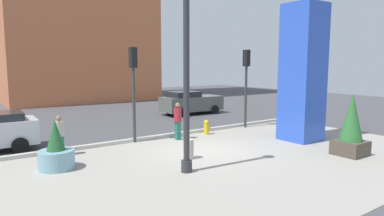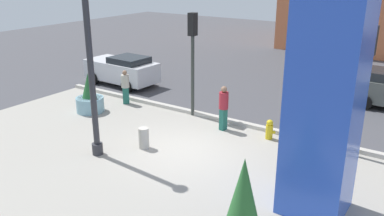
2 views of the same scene
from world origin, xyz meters
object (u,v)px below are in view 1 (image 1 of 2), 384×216
Objects in this scene: potted_plant_near_right at (351,128)px; traffic_light_far_side at (133,78)px; traffic_light_corner at (246,75)px; concrete_bollard at (189,149)px; pedestrian_crossing at (178,119)px; art_pillar_blue at (303,73)px; car_curb_east at (191,102)px; lamp_post at (186,77)px; potted_plant_by_pillar at (56,152)px; fire_hydrant at (206,127)px; pedestrian_by_curb at (59,134)px.

traffic_light_far_side is (-5.87, 6.91, 1.81)m from potted_plant_near_right.
traffic_light_corner is (6.70, -0.26, 0.01)m from traffic_light_far_side.
pedestrian_crossing is (1.45, 2.99, 0.61)m from concrete_bollard.
art_pillar_blue reaches higher than car_curb_east.
potted_plant_by_pillar is (-3.40, 2.83, -2.56)m from lamp_post.
traffic_light_far_side is at bearing 177.78° from traffic_light_corner.
pedestrian_crossing is (-1.84, -0.18, 0.61)m from fire_hydrant.
potted_plant_near_right is 3.24× the size of concrete_bollard.
traffic_light_corner is (2.98, 0.27, 2.55)m from fire_hydrant.
traffic_light_corner is at bearing -2.22° from traffic_light_far_side.
potted_plant_by_pillar is (-9.81, 4.79, -0.51)m from potted_plant_near_right.
pedestrian_crossing is at bearing 64.14° from concrete_bollard.
art_pillar_blue reaches higher than pedestrian_by_curb.
lamp_post is 3.76× the size of potted_plant_by_pillar.
potted_plant_near_right is 10.93m from potted_plant_by_pillar.
art_pillar_blue is 3.64× the size of potted_plant_by_pillar.
traffic_light_corner is 10.30m from pedestrian_by_curb.
traffic_light_far_side reaches higher than pedestrian_by_curb.
pedestrian_crossing is (-4.65, 3.38, -2.14)m from art_pillar_blue.
potted_plant_by_pillar is 6.00m from pedestrian_crossing.
car_curb_east is at bearing 38.63° from traffic_light_far_side.
lamp_post is 8.61× the size of fire_hydrant.
lamp_post is 4.99m from traffic_light_far_side.
car_curb_east is at bearing 61.19° from fire_hydrant.
potted_plant_by_pillar is at bearing 153.98° from potted_plant_near_right.
pedestrian_crossing reaches higher than fire_hydrant.
car_curb_east is (7.70, 10.68, -2.31)m from lamp_post.
car_curb_east is (6.73, 9.43, 0.46)m from concrete_bollard.
traffic_light_far_side is 0.99× the size of traffic_light_corner.
pedestrian_crossing reaches higher than potted_plant_by_pillar.
fire_hydrant is (4.26, 4.42, -2.78)m from lamp_post.
concrete_bollard is 5.05m from pedestrian_by_curb.
potted_plant_by_pillar is at bearing -144.72° from car_curb_east.
car_curb_east reaches higher than fire_hydrant.
potted_plant_by_pillar is 0.98× the size of pedestrian_crossing.
fire_hydrant is 0.47× the size of pedestrian_by_curb.
pedestrian_crossing is (2.42, 4.24, -2.16)m from lamp_post.
potted_plant_near_right is 3.24× the size of fire_hydrant.
potted_plant_near_right is at bearing -97.09° from traffic_light_corner.
traffic_light_corner is (0.16, 3.82, -0.20)m from art_pillar_blue.
concrete_bollard is at bearing -151.25° from traffic_light_corner.
lamp_post is at bearing -125.79° from car_curb_east.
art_pillar_blue is 3.54m from potted_plant_near_right.
potted_plant_near_right is at bearing -34.92° from pedestrian_by_curb.
potted_plant_near_right is at bearing -95.86° from car_curb_east.
pedestrian_by_curb is at bearing 139.66° from concrete_bollard.
lamp_post is 5.34m from pedestrian_crossing.
lamp_post reaches higher than fire_hydrant.
potted_plant_near_right is at bearing -49.65° from traffic_light_far_side.
lamp_post is 1.51× the size of traffic_light_far_side.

